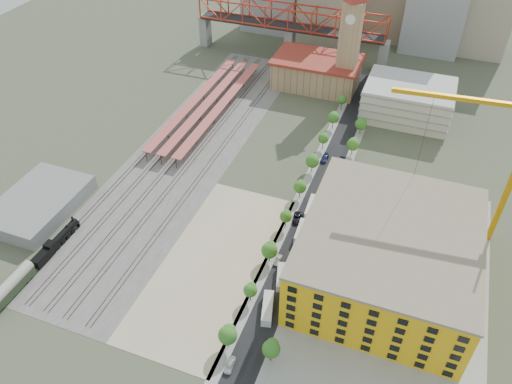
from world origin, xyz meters
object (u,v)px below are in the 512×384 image
at_px(site_trailer_b, 281,277).
at_px(car_0, 230,365).
at_px(locomotive, 58,241).
at_px(site_trailer_c, 301,231).
at_px(tower_crane, 511,149).
at_px(site_trailer_d, 312,207).
at_px(site_trailer_a, 268,308).
at_px(clock_tower, 351,29).
at_px(coach, 9,289).
at_px(construction_building, 387,255).

relative_size(site_trailer_b, car_0, 1.91).
relative_size(locomotive, site_trailer_c, 2.19).
distance_m(locomotive, tower_crane, 129.10).
height_order(site_trailer_b, car_0, site_trailer_b).
bearing_deg(site_trailer_d, site_trailer_a, -92.81).
distance_m(site_trailer_c, site_trailer_d, 11.65).
xyz_separation_m(locomotive, site_trailer_a, (66.00, -0.57, -0.56)).
xyz_separation_m(site_trailer_a, site_trailer_b, (0.00, 11.27, -0.13)).
height_order(site_trailer_a, car_0, site_trailer_a).
bearing_deg(clock_tower, locomotive, -115.55).
bearing_deg(car_0, clock_tower, 88.36).
bearing_deg(site_trailer_b, locomotive, 173.81).
bearing_deg(site_trailer_d, locomotive, -150.70).
height_order(tower_crane, site_trailer_d, tower_crane).
bearing_deg(coach, tower_crane, 30.32).
xyz_separation_m(coach, site_trailer_d, (66.00, 61.32, -1.46)).
bearing_deg(coach, locomotive, 90.00).
distance_m(clock_tower, car_0, 142.84).
relative_size(clock_tower, site_trailer_a, 5.29).
relative_size(coach, site_trailer_d, 1.68).
distance_m(clock_tower, construction_building, 107.36).
xyz_separation_m(tower_crane, site_trailer_c, (-49.97, -18.13, -31.00)).
relative_size(locomotive, coach, 1.20).
distance_m(clock_tower, tower_crane, 93.61).
relative_size(site_trailer_d, car_0, 2.17).
bearing_deg(car_0, coach, 177.42).
height_order(clock_tower, construction_building, clock_tower).
distance_m(coach, car_0, 63.05).
bearing_deg(site_trailer_d, car_0, -95.66).
bearing_deg(tower_crane, site_trailer_a, -135.88).
bearing_deg(clock_tower, site_trailer_c, -85.01).
bearing_deg(tower_crane, locomotive, -157.56).
bearing_deg(coach, construction_building, 24.14).
relative_size(construction_building, site_trailer_a, 5.15).
xyz_separation_m(locomotive, site_trailer_c, (66.00, 29.76, -0.63)).
relative_size(site_trailer_a, site_trailer_c, 1.05).
bearing_deg(site_trailer_c, locomotive, -158.58).
relative_size(locomotive, site_trailer_a, 2.08).
bearing_deg(clock_tower, coach, -112.33).
xyz_separation_m(coach, site_trailer_a, (66.00, 19.35, -1.50)).
bearing_deg(site_trailer_b, site_trailer_c, 74.60).
bearing_deg(clock_tower, construction_building, -71.22).
relative_size(construction_building, locomotive, 2.47).
distance_m(tower_crane, site_trailer_a, 76.18).
bearing_deg(construction_building, site_trailer_d, 142.30).
height_order(site_trailer_d, car_0, site_trailer_d).
relative_size(coach, car_0, 3.65).
xyz_separation_m(clock_tower, construction_building, (34.00, -99.99, -19.29)).
relative_size(clock_tower, locomotive, 2.54).
xyz_separation_m(site_trailer_a, car_0, (-3.00, -18.12, -0.55)).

